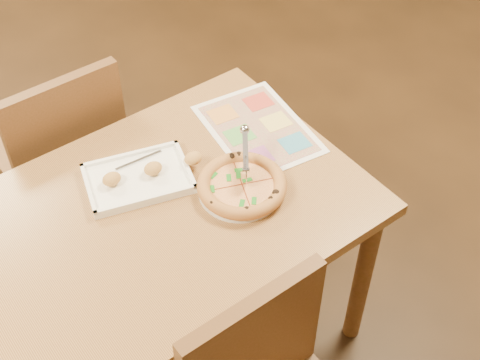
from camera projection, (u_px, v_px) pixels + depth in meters
room at (117, 34)px, 1.49m from camera, size 7.00×7.00×7.00m
dining_table at (149, 237)px, 2.01m from camera, size 1.30×0.85×0.72m
chair_far at (63, 144)px, 2.39m from camera, size 0.42×0.42×0.47m
plate at (240, 190)px, 2.02m from camera, size 0.32×0.32×0.01m
pizza at (242, 185)px, 2.00m from camera, size 0.27×0.27×0.04m
pizza_cutter at (246, 157)px, 2.00m from camera, size 0.11×0.15×0.10m
appetizer_tray at (141, 177)px, 2.04m from camera, size 0.38×0.30×0.06m
menu at (258, 129)px, 2.22m from camera, size 0.35×0.46×0.00m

